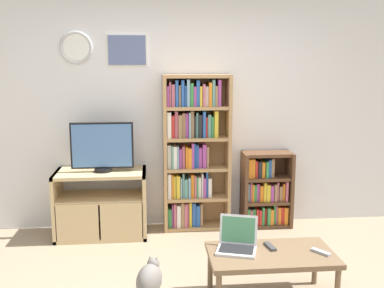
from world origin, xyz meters
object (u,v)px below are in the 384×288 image
object	(u,v)px
laptop	(237,242)
tv_stand	(101,204)
remote_far_from_laptop	(270,246)
coffee_table	(271,258)
cat	(150,279)
bookshelf_short	(265,192)
bookshelf_tall	(193,151)
remote_near_laptop	(321,252)
television	(102,147)

from	to	relation	value
laptop	tv_stand	bearing A→B (deg)	148.19
laptop	remote_far_from_laptop	world-z (taller)	laptop
coffee_table	laptop	size ratio (longest dim) A/B	2.65
tv_stand	cat	xyz separation A→B (m)	(0.51, -1.33, -0.22)
coffee_table	remote_far_from_laptop	size ratio (longest dim) A/B	5.94
bookshelf_short	tv_stand	bearing A→B (deg)	-175.34
bookshelf_tall	cat	distance (m)	1.74
coffee_table	cat	size ratio (longest dim) A/B	1.85
laptop	remote_near_laptop	xyz separation A→B (m)	(0.63, -0.14, -0.05)
remote_near_laptop	television	bearing A→B (deg)	-76.57
laptop	remote_near_laptop	distance (m)	0.65
laptop	remote_far_from_laptop	bearing A→B (deg)	18.64
bookshelf_tall	cat	xyz separation A→B (m)	(-0.49, -1.49, -0.75)
television	coffee_table	bearing A→B (deg)	-46.31
laptop	remote_near_laptop	world-z (taller)	laptop
cat	remote_near_laptop	bearing A→B (deg)	17.82
laptop	cat	bearing A→B (deg)	-168.59
television	bookshelf_short	world-z (taller)	television
remote_far_from_laptop	coffee_table	bearing A→B (deg)	71.71
bookshelf_short	cat	size ratio (longest dim) A/B	1.63
bookshelf_tall	laptop	bearing A→B (deg)	-82.59
bookshelf_tall	tv_stand	bearing A→B (deg)	-171.20
bookshelf_short	remote_near_laptop	bearing A→B (deg)	-89.93
cat	coffee_table	bearing A→B (deg)	17.19
tv_stand	laptop	bearing A→B (deg)	-49.38
bookshelf_tall	remote_far_from_laptop	distance (m)	1.70
coffee_table	remote_near_laptop	world-z (taller)	remote_near_laptop
tv_stand	remote_near_laptop	distance (m)	2.41
cat	bookshelf_tall	bearing A→B (deg)	98.67
laptop	cat	distance (m)	0.77
tv_stand	bookshelf_short	size ratio (longest dim) A/B	1.12
bookshelf_tall	remote_near_laptop	size ratio (longest dim) A/B	11.15
bookshelf_tall	coffee_table	world-z (taller)	bookshelf_tall
bookshelf_short	coffee_table	world-z (taller)	bookshelf_short
television	remote_near_laptop	bearing A→B (deg)	-40.54
tv_stand	bookshelf_tall	world-z (taller)	bookshelf_tall
laptop	cat	size ratio (longest dim) A/B	0.70
television	remote_near_laptop	size ratio (longest dim) A/B	4.22
laptop	remote_far_from_laptop	xyz separation A→B (m)	(0.27, 0.01, -0.05)
tv_stand	bookshelf_tall	xyz separation A→B (m)	(1.01, 0.16, 0.53)
bookshelf_short	laptop	bearing A→B (deg)	-112.03
bookshelf_short	laptop	world-z (taller)	bookshelf_short
remote_far_from_laptop	remote_near_laptop	bearing A→B (deg)	149.34
bookshelf_tall	coffee_table	xyz separation A→B (m)	(0.46, -1.65, -0.53)
laptop	coffee_table	bearing A→B (deg)	-1.41
television	cat	xyz separation A→B (m)	(0.48, -1.34, -0.84)
remote_near_laptop	remote_far_from_laptop	bearing A→B (deg)	-57.36
laptop	bookshelf_tall	bearing A→B (deg)	114.97
laptop	television	bearing A→B (deg)	147.41
bookshelf_short	remote_far_from_laptop	distance (m)	1.60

